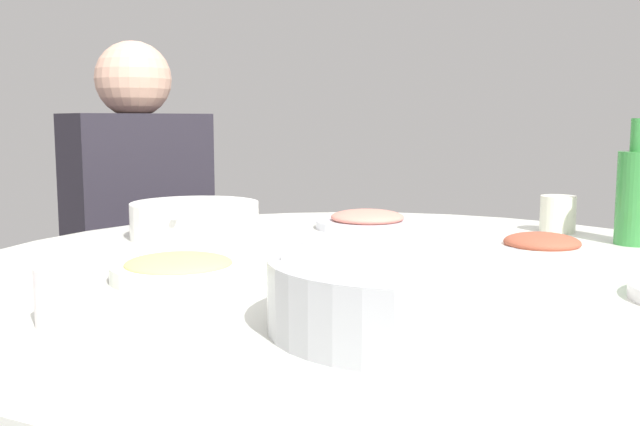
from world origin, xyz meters
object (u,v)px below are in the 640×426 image
at_px(green_bottle, 636,194).
at_px(stool_for_diner_right, 144,415).
at_px(tea_cup_near, 64,296).
at_px(dish_shrimp, 367,221).
at_px(rice_bowl, 403,292).
at_px(dish_stirfry, 542,248).
at_px(dish_noodles, 179,268).
at_px(round_dining_table, 368,311).
at_px(soup_bowl, 195,221).
at_px(diner_right, 138,216).
at_px(tea_cup_far, 558,214).

height_order(green_bottle, stool_for_diner_right, green_bottle).
bearing_deg(tea_cup_near, dish_shrimp, 127.93).
relative_size(rice_bowl, dish_stirfry, 1.55).
bearing_deg(dish_noodles, tea_cup_near, -43.60).
distance_m(round_dining_table, green_bottle, 0.56).
height_order(rice_bowl, dish_noodles, rice_bowl).
bearing_deg(soup_bowl, dish_stirfry, 47.58).
bearing_deg(soup_bowl, stool_for_diner_right, -177.19).
height_order(soup_bowl, stool_for_diner_right, soup_bowl).
xyz_separation_m(stool_for_diner_right, diner_right, (0.00, 0.00, 0.53)).
relative_size(rice_bowl, tea_cup_near, 4.50).
relative_size(soup_bowl, stool_for_diner_right, 0.57).
relative_size(round_dining_table, soup_bowl, 5.34).
bearing_deg(round_dining_table, green_bottle, 87.59).
distance_m(round_dining_table, diner_right, 0.91).
height_order(dish_stirfry, diner_right, diner_right).
distance_m(stool_for_diner_right, diner_right, 0.53).
height_order(round_dining_table, soup_bowl, soup_bowl).
bearing_deg(round_dining_table, diner_right, -167.04).
bearing_deg(dish_shrimp, dish_stirfry, 15.92).
relative_size(soup_bowl, diner_right, 0.32).
relative_size(dish_stirfry, green_bottle, 0.84).
relative_size(round_dining_table, dish_noodles, 6.81).
distance_m(dish_stirfry, dish_shrimp, 0.42).
bearing_deg(rice_bowl, dish_shrimp, 155.39).
xyz_separation_m(rice_bowl, tea_cup_far, (-0.46, 0.63, -0.00)).
height_order(soup_bowl, diner_right, diner_right).
bearing_deg(dish_stirfry, dish_noodles, -97.73).
xyz_separation_m(round_dining_table, dish_shrimp, (-0.35, 0.18, 0.09)).
distance_m(rice_bowl, dish_shrimp, 0.73).
bearing_deg(stool_for_diner_right, round_dining_table, 12.96).
bearing_deg(dish_shrimp, tea_cup_near, -52.07).
bearing_deg(tea_cup_near, rice_bowl, 64.04).
distance_m(rice_bowl, stool_for_diner_right, 1.34).
distance_m(dish_noodles, green_bottle, 0.83).
distance_m(tea_cup_far, stool_for_diner_right, 1.18).
relative_size(dish_shrimp, stool_for_diner_right, 0.50).
relative_size(green_bottle, stool_for_diner_right, 0.53).
bearing_deg(dish_noodles, stool_for_diner_right, 174.12).
relative_size(dish_stirfry, stool_for_diner_right, 0.45).
xyz_separation_m(dish_stirfry, tea_cup_near, (0.10, -0.76, 0.02)).
height_order(rice_bowl, tea_cup_near, rice_bowl).
height_order(round_dining_table, tea_cup_far, tea_cup_far).
xyz_separation_m(tea_cup_near, stool_for_diner_right, (-1.03, 0.26, -0.59)).
xyz_separation_m(round_dining_table, soup_bowl, (-0.38, -0.18, 0.10)).
bearing_deg(dish_shrimp, soup_bowl, -94.95).
height_order(soup_bowl, dish_noodles, soup_bowl).
distance_m(round_dining_table, soup_bowl, 0.43).
relative_size(dish_stirfry, dish_noodles, 0.99).
relative_size(rice_bowl, tea_cup_far, 4.01).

